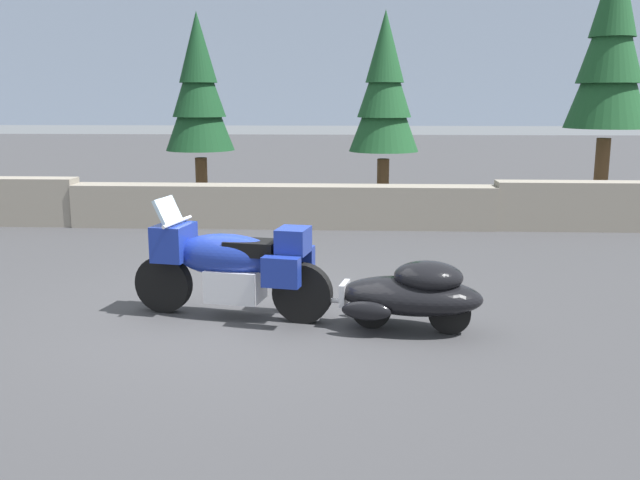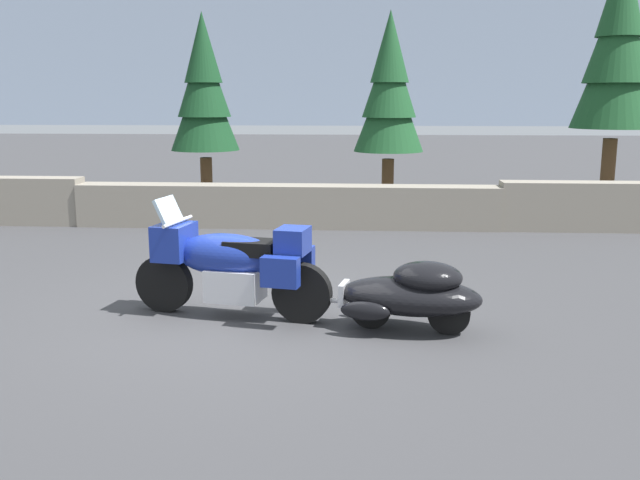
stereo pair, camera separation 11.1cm
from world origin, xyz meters
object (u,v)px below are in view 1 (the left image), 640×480
pine_tree_secondary (199,89)px  pine_tree_far_right (385,89)px  touring_motorcycle (230,263)px  pine_tree_tall (611,46)px  car_shaped_trailer (412,293)px

pine_tree_secondary → pine_tree_far_right: (3.80, -0.08, -0.00)m
touring_motorcycle → pine_tree_tall: 10.43m
car_shaped_trailer → pine_tree_far_right: (-0.03, 7.34, 2.18)m
pine_tree_tall → car_shaped_trailer: bearing=-120.1°
pine_tree_tall → pine_tree_far_right: 4.75m
pine_tree_tall → pine_tree_secondary: size_ratio=1.33×
pine_tree_tall → pine_tree_secondary: 8.50m
pine_tree_far_right → car_shaped_trailer: bearing=-89.8°
touring_motorcycle → pine_tree_tall: (6.59, 7.57, 2.84)m
pine_tree_tall → pine_tree_far_right: pine_tree_tall is taller
touring_motorcycle → car_shaped_trailer: bearing=-10.9°
pine_tree_tall → touring_motorcycle: bearing=-131.0°
touring_motorcycle → car_shaped_trailer: 2.03m
touring_motorcycle → pine_tree_far_right: (1.96, 6.95, 1.97)m
car_shaped_trailer → pine_tree_secondary: 8.63m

